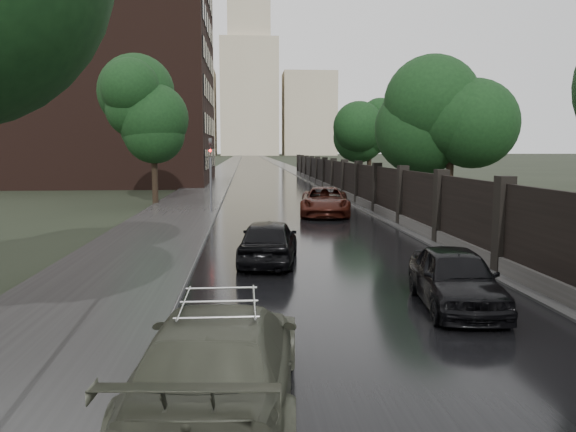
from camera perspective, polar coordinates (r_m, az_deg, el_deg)
The scene contains 14 objects.
road at distance 194.85m, azimuth -3.63°, elevation 5.80°, with size 8.00×420.00×0.02m, color black.
sidewalk_left at distance 194.86m, azimuth -5.40°, elevation 5.80°, with size 4.00×420.00×0.16m, color #2D2D2D.
verge_right at distance 195.00m, azimuth -2.01°, elevation 5.82°, with size 3.00×420.00×0.08m, color #2D2D2D.
fence_right at distance 37.57m, azimuth 6.53°, elevation 3.08°, with size 0.45×75.72×2.70m.
tree_left_far at distance 35.29m, azimuth -13.54°, elevation 9.58°, with size 4.25×4.25×7.39m.
tree_right_b at distance 28.64m, azimuth 16.28°, elevation 9.59°, with size 4.08×4.08×7.01m.
tree_right_c at distance 45.93m, azimuth 8.30°, elevation 8.65°, with size 4.08×4.08×7.01m.
traffic_light at distance 29.87m, azimuth -7.87°, elevation 4.78°, with size 0.16×0.32×4.00m.
brick_building at distance 59.25m, azimuth -20.02°, elevation 12.78°, with size 24.00×18.00×20.00m, color black.
stalinist_tower at distance 306.81m, azimuth -3.96°, elevation 13.35°, with size 92.00×30.00×159.00m.
volga_sedan at distance 7.59m, azimuth -6.91°, elevation -14.19°, with size 2.00×4.93×1.43m, color #444638.
hatchback_left at distance 16.79m, azimuth -1.98°, elevation -2.57°, with size 1.64×4.06×1.38m, color black.
car_right_near at distance 12.69m, azimuth 16.65°, elevation -6.06°, with size 1.56×3.89×1.33m, color black.
car_right_far at distance 28.98m, azimuth 3.76°, elevation 1.48°, with size 2.45×5.31×1.48m, color black.
Camera 1 is at (-2.48, -4.80, 3.43)m, focal length 35.00 mm.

